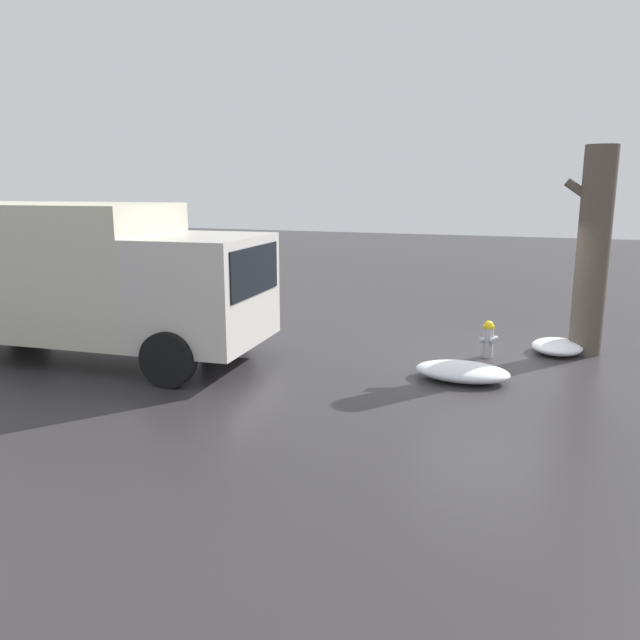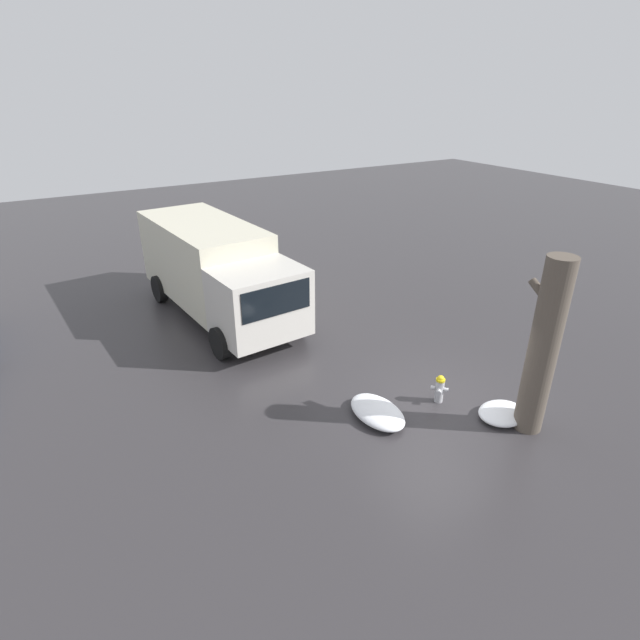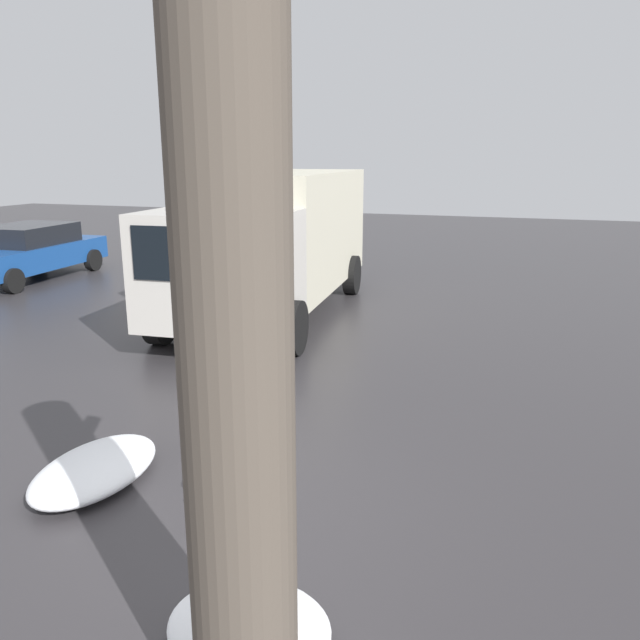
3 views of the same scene
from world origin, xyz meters
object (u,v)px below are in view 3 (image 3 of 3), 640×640
at_px(tree_trunk, 238,403).
at_px(pedestrian, 263,292).
at_px(fire_hydrant, 229,488).
at_px(parked_car, 25,251).
at_px(delivery_truck, 274,237).

xyz_separation_m(tree_trunk, pedestrian, (6.60, 2.81, -0.98)).
relative_size(fire_hydrant, parked_car, 0.15).
xyz_separation_m(fire_hydrant, pedestrian, (4.91, 1.84, 0.61)).
height_order(tree_trunk, parked_car, tree_trunk).
relative_size(delivery_truck, pedestrian, 4.10).
distance_m(pedestrian, parked_car, 9.12).
relative_size(pedestrian, parked_car, 0.38).
bearing_deg(tree_trunk, fire_hydrant, 29.89).
height_order(delivery_truck, parked_car, delivery_truck).
relative_size(tree_trunk, pedestrian, 2.17).
bearing_deg(parked_car, tree_trunk, 134.05).
relative_size(fire_hydrant, tree_trunk, 0.18).
distance_m(tree_trunk, parked_car, 15.19).
bearing_deg(tree_trunk, pedestrian, 23.08).
height_order(fire_hydrant, parked_car, parked_car).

